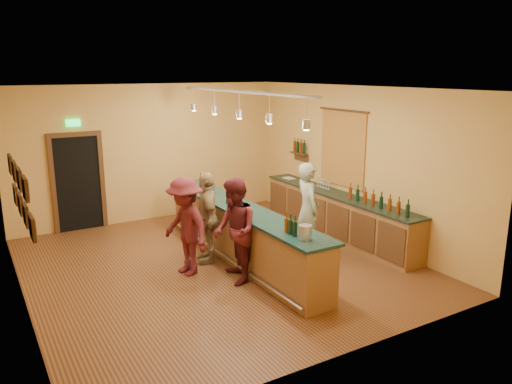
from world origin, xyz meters
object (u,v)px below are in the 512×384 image
back_counter (337,214)px  bar_stool (223,201)px  bartender (308,210)px  customer_b (207,217)px  customer_c (186,227)px  customer_a (235,231)px  tasting_bar (240,229)px

back_counter → bar_stool: size_ratio=6.50×
bartender → customer_b: bartender is taller
customer_b → customer_c: size_ratio=0.99×
customer_a → customer_c: customer_a is taller
customer_a → tasting_bar: bearing=161.3°
customer_a → customer_c: 0.93m
back_counter → customer_c: size_ratio=2.63×
tasting_bar → back_counter: bearing=4.2°
customer_c → customer_a: bearing=26.4°
tasting_bar → bartender: 1.33m
tasting_bar → customer_a: bearing=-124.3°
customer_a → back_counter: bearing=123.6°
bartender → customer_a: (-1.75, -0.33, -0.02)m
tasting_bar → customer_b: bearing=154.1°
tasting_bar → customer_a: size_ratio=2.85×
customer_c → customer_b: bearing=108.9°
bartender → customer_a: bearing=113.2°
customer_a → customer_b: customer_a is taller
bartender → bar_stool: (-0.46, 2.68, -0.37)m
back_counter → bartender: 1.51m
back_counter → bar_stool: back_counter is taller
customer_a → customer_b: size_ratio=1.05×
back_counter → customer_a: 3.21m
customer_c → bar_stool: bearing=129.0°
customer_b → bar_stool: customer_b is taller
back_counter → tasting_bar: 2.49m
bar_stool → tasting_bar: bearing=-108.6°
customer_a → customer_c: bearing=-126.3°
tasting_bar → bar_stool: (0.74, 2.20, -0.05)m
back_counter → tasting_bar: size_ratio=0.89×
customer_b → back_counter: bearing=107.9°
bartender → bar_stool: bartender is taller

